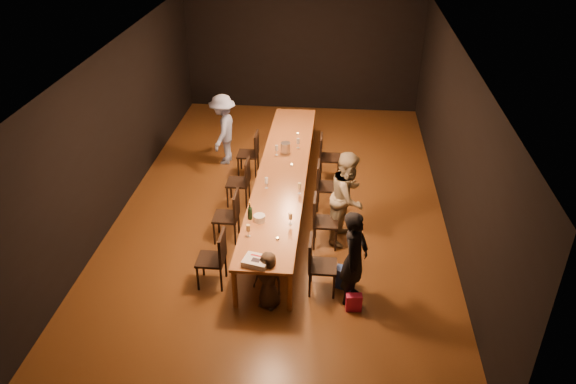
# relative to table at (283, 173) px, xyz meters

# --- Properties ---
(ground) EXTENTS (10.00, 10.00, 0.00)m
(ground) POSITION_rel_table_xyz_m (0.00, 0.00, -0.70)
(ground) COLOR #4E2A13
(ground) RESTS_ON ground
(room_shell) EXTENTS (6.04, 10.04, 3.02)m
(room_shell) POSITION_rel_table_xyz_m (0.00, 0.00, 1.38)
(room_shell) COLOR black
(room_shell) RESTS_ON ground
(table) EXTENTS (0.90, 6.00, 0.75)m
(table) POSITION_rel_table_xyz_m (0.00, 0.00, 0.00)
(table) COLOR brown
(table) RESTS_ON ground
(chair_right_0) EXTENTS (0.42, 0.42, 0.93)m
(chair_right_0) POSITION_rel_table_xyz_m (0.85, -2.40, -0.24)
(chair_right_0) COLOR black
(chair_right_0) RESTS_ON ground
(chair_right_1) EXTENTS (0.42, 0.42, 0.93)m
(chair_right_1) POSITION_rel_table_xyz_m (0.85, -1.20, -0.24)
(chair_right_1) COLOR black
(chair_right_1) RESTS_ON ground
(chair_right_2) EXTENTS (0.42, 0.42, 0.93)m
(chair_right_2) POSITION_rel_table_xyz_m (0.85, 0.00, -0.24)
(chair_right_2) COLOR black
(chair_right_2) RESTS_ON ground
(chair_right_3) EXTENTS (0.42, 0.42, 0.93)m
(chair_right_3) POSITION_rel_table_xyz_m (0.85, 1.20, -0.24)
(chair_right_3) COLOR black
(chair_right_3) RESTS_ON ground
(chair_left_0) EXTENTS (0.42, 0.42, 0.93)m
(chair_left_0) POSITION_rel_table_xyz_m (-0.85, -2.40, -0.24)
(chair_left_0) COLOR black
(chair_left_0) RESTS_ON ground
(chair_left_1) EXTENTS (0.42, 0.42, 0.93)m
(chair_left_1) POSITION_rel_table_xyz_m (-0.85, -1.20, -0.24)
(chair_left_1) COLOR black
(chair_left_1) RESTS_ON ground
(chair_left_2) EXTENTS (0.42, 0.42, 0.93)m
(chair_left_2) POSITION_rel_table_xyz_m (-0.85, 0.00, -0.24)
(chair_left_2) COLOR black
(chair_left_2) RESTS_ON ground
(chair_left_3) EXTENTS (0.42, 0.42, 0.93)m
(chair_left_3) POSITION_rel_table_xyz_m (-0.85, 1.20, -0.24)
(chair_left_3) COLOR black
(chair_left_3) RESTS_ON ground
(woman_birthday) EXTENTS (0.54, 0.65, 1.51)m
(woman_birthday) POSITION_rel_table_xyz_m (1.30, -2.56, 0.05)
(woman_birthday) COLOR black
(woman_birthday) RESTS_ON ground
(woman_tan) EXTENTS (0.87, 0.97, 1.64)m
(woman_tan) POSITION_rel_table_xyz_m (1.21, -0.95, 0.12)
(woman_tan) COLOR tan
(woman_tan) RESTS_ON ground
(man_blue) EXTENTS (0.63, 1.03, 1.54)m
(man_blue) POSITION_rel_table_xyz_m (-1.44, 1.68, 0.07)
(man_blue) COLOR #8295C8
(man_blue) RESTS_ON ground
(child) EXTENTS (0.53, 0.45, 0.93)m
(child) POSITION_rel_table_xyz_m (0.08, -2.81, -0.24)
(child) COLOR #3A2D20
(child) RESTS_ON ground
(gift_bag_red) EXTENTS (0.24, 0.14, 0.27)m
(gift_bag_red) POSITION_rel_table_xyz_m (1.33, -2.80, -0.57)
(gift_bag_red) COLOR #C41D4C
(gift_bag_red) RESTS_ON ground
(gift_bag_blue) EXTENTS (0.31, 0.25, 0.34)m
(gift_bag_blue) POSITION_rel_table_xyz_m (1.18, -2.29, -0.53)
(gift_bag_blue) COLOR #2749AA
(gift_bag_blue) RESTS_ON ground
(birthday_cake) EXTENTS (0.41, 0.36, 0.08)m
(birthday_cake) POSITION_rel_table_xyz_m (-0.08, -2.81, 0.09)
(birthday_cake) COLOR white
(birthday_cake) RESTS_ON table
(plate_stack) EXTENTS (0.25, 0.25, 0.11)m
(plate_stack) POSITION_rel_table_xyz_m (-0.19, -1.72, 0.10)
(plate_stack) COLOR white
(plate_stack) RESTS_ON table
(champagne_bottle) EXTENTS (0.09, 0.09, 0.31)m
(champagne_bottle) POSITION_rel_table_xyz_m (-0.35, -1.67, 0.20)
(champagne_bottle) COLOR black
(champagne_bottle) RESTS_ON table
(ice_bucket) EXTENTS (0.22, 0.22, 0.21)m
(ice_bucket) POSITION_rel_table_xyz_m (-0.02, 0.75, 0.15)
(ice_bucket) COLOR #A9A9AE
(ice_bucket) RESTS_ON table
(wineglass_0) EXTENTS (0.06, 0.06, 0.21)m
(wineglass_0) POSITION_rel_table_xyz_m (-0.30, -2.15, 0.15)
(wineglass_0) COLOR beige
(wineglass_0) RESTS_ON table
(wineglass_1) EXTENTS (0.06, 0.06, 0.21)m
(wineglass_1) POSITION_rel_table_xyz_m (0.31, -1.76, 0.15)
(wineglass_1) COLOR beige
(wineglass_1) RESTS_ON table
(wineglass_2) EXTENTS (0.06, 0.06, 0.21)m
(wineglass_2) POSITION_rel_table_xyz_m (-0.21, -0.67, 0.15)
(wineglass_2) COLOR silver
(wineglass_2) RESTS_ON table
(wineglass_3) EXTENTS (0.06, 0.06, 0.21)m
(wineglass_3) POSITION_rel_table_xyz_m (0.37, -0.80, 0.15)
(wineglass_3) COLOR beige
(wineglass_3) RESTS_ON table
(wineglass_4) EXTENTS (0.06, 0.06, 0.21)m
(wineglass_4) POSITION_rel_table_xyz_m (-0.18, 0.63, 0.15)
(wineglass_4) COLOR silver
(wineglass_4) RESTS_ON table
(wineglass_5) EXTENTS (0.06, 0.06, 0.21)m
(wineglass_5) POSITION_rel_table_xyz_m (0.21, 0.98, 0.15)
(wineglass_5) COLOR silver
(wineglass_5) RESTS_ON table
(tealight_near) EXTENTS (0.05, 0.05, 0.03)m
(tealight_near) POSITION_rel_table_xyz_m (0.15, -2.20, 0.06)
(tealight_near) COLOR #B2B7B2
(tealight_near) RESTS_ON table
(tealight_mid) EXTENTS (0.05, 0.05, 0.03)m
(tealight_mid) POSITION_rel_table_xyz_m (0.15, 0.21, 0.06)
(tealight_mid) COLOR #B2B7B2
(tealight_mid) RESTS_ON table
(tealight_far) EXTENTS (0.05, 0.05, 0.03)m
(tealight_far) POSITION_rel_table_xyz_m (0.15, 1.62, 0.06)
(tealight_far) COLOR #B2B7B2
(tealight_far) RESTS_ON table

